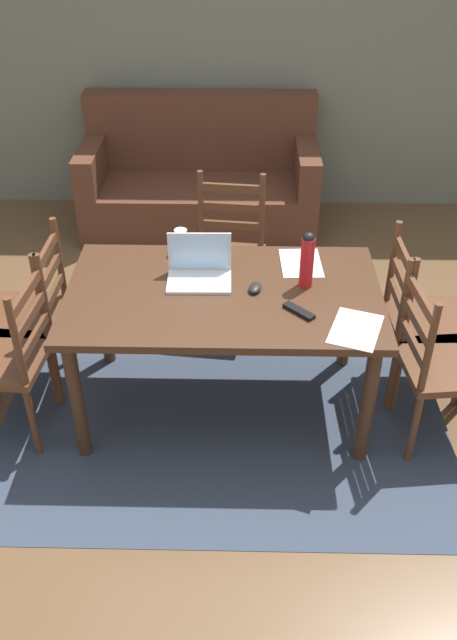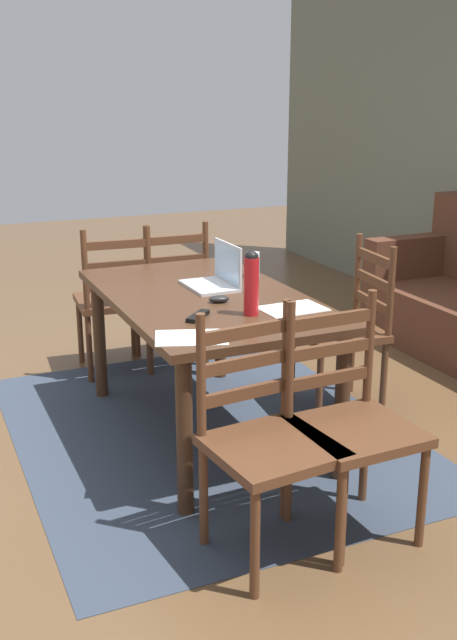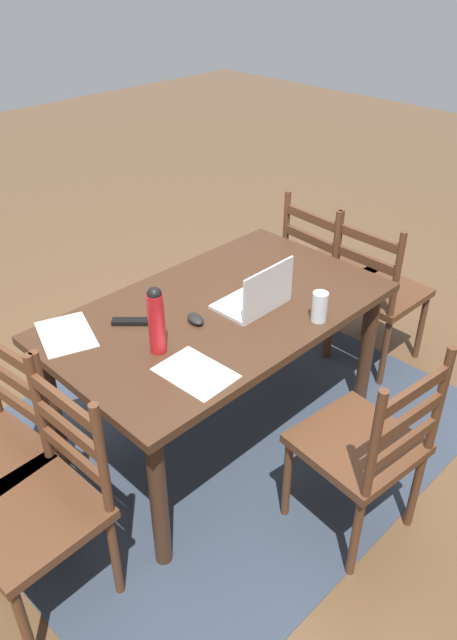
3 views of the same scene
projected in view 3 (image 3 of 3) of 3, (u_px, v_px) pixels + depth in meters
ground_plane at (221, 430)px, 3.13m from camera, size 14.00×14.00×0.00m
area_rug at (221, 430)px, 3.13m from camera, size 2.38×1.92×0.01m
dining_table at (220, 325)px, 2.78m from camera, size 1.56×0.92×0.75m
chair_left_near at (325, 271)px, 3.63m from camera, size 0.47×0.47×0.95m
chair_far_head at (365, 447)px, 2.38m from camera, size 0.48×0.48×0.95m
chair_left_far at (377, 293)px, 3.41m from camera, size 0.45×0.45×0.95m
chair_right_far at (41, 507)px, 2.13m from camera, size 0.45×0.45×0.95m
laptop at (258, 297)px, 2.70m from camera, size 0.32×0.23×0.23m
water_bottle at (156, 319)px, 2.36m from camera, size 0.07×0.07×0.30m
drinking_glass at (320, 307)px, 2.60m from camera, size 0.07×0.07×0.14m
computer_mouse at (195, 319)px, 2.62m from camera, size 0.08×0.11×0.03m
tv_remote at (132, 322)px, 2.61m from camera, size 0.15×0.15×0.02m
paper_stack_left at (196, 373)px, 2.32m from camera, size 0.22×0.31×0.00m
paper_stack_right at (66, 334)px, 2.54m from camera, size 0.30×0.35×0.00m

